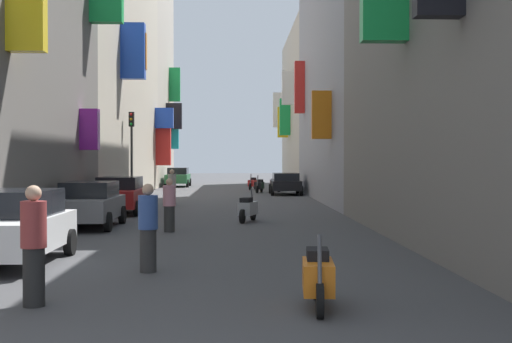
{
  "coord_description": "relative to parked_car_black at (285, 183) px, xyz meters",
  "views": [
    {
      "loc": [
        0.83,
        -4.44,
        2.19
      ],
      "look_at": [
        1.61,
        24.03,
        1.67
      ],
      "focal_mm": 48.97,
      "sensor_mm": 36.0,
      "label": 1
    }
  ],
  "objects": [
    {
      "name": "scooter_orange",
      "position": [
        -1.76,
        -32.2,
        -0.25
      ],
      "size": [
        0.52,
        1.81,
        1.13
      ],
      "color": "orange",
      "rests_on": "ground"
    },
    {
      "name": "pedestrian_near_right",
      "position": [
        -4.97,
        -21.49,
        0.09
      ],
      "size": [
        0.48,
        0.48,
        1.6
      ],
      "color": "#2F2F2F",
      "rests_on": "ground"
    },
    {
      "name": "scooter_silver",
      "position": [
        -2.58,
        -18.23,
        -0.25
      ],
      "size": [
        0.73,
        1.74,
        1.13
      ],
      "color": "#ADADB2",
      "rests_on": "ground"
    },
    {
      "name": "parked_car_green",
      "position": [
        -7.58,
        12.37,
        0.07
      ],
      "size": [
        1.87,
        4.27,
        1.48
      ],
      "color": "#236638",
      "rests_on": "ground"
    },
    {
      "name": "building_left_mid_b",
      "position": [
        -11.76,
        6.46,
        8.79
      ],
      "size": [
        7.29,
        5.33,
        19.05
      ],
      "color": "#BCB29E",
      "rests_on": "ground"
    },
    {
      "name": "parked_car_red",
      "position": [
        -7.63,
        -14.47,
        0.06
      ],
      "size": [
        1.92,
        4.03,
        1.47
      ],
      "color": "#B21E1E",
      "rests_on": "ground"
    },
    {
      "name": "scooter_black",
      "position": [
        -1.51,
        2.45,
        -0.25
      ],
      "size": [
        0.69,
        1.78,
        1.13
      ],
      "color": "black",
      "rests_on": "ground"
    },
    {
      "name": "parked_car_black",
      "position": [
        0.0,
        0.0,
        0.0
      ],
      "size": [
        1.89,
        3.93,
        1.32
      ],
      "color": "black",
      "rests_on": "ground"
    },
    {
      "name": "pedestrian_crossing",
      "position": [
        -5.96,
        -31.97,
        0.19
      ],
      "size": [
        0.43,
        0.43,
        1.8
      ],
      "color": "black",
      "rests_on": "ground"
    },
    {
      "name": "pedestrian_near_left",
      "position": [
        -5.99,
        -9.64,
        0.13
      ],
      "size": [
        0.46,
        0.46,
        1.69
      ],
      "color": "#363636",
      "rests_on": "ground"
    },
    {
      "name": "pedestrian_mid_street",
      "position": [
        -4.66,
        -28.88,
        0.14
      ],
      "size": [
        0.42,
        0.42,
        1.71
      ],
      "color": "#313131",
      "rests_on": "ground"
    },
    {
      "name": "building_right_mid_a",
      "position": [
        4.22,
        -5.45,
        9.46
      ],
      "size": [
        6.87,
        19.6,
        20.35
      ],
      "color": "gray",
      "rests_on": "ground"
    },
    {
      "name": "ground_plane",
      "position": [
        -3.78,
        -7.91,
        -0.71
      ],
      "size": [
        140.0,
        140.0,
        0.0
      ],
      "primitive_type": "plane",
      "color": "#424244"
    },
    {
      "name": "building_left_mid_a",
      "position": [
        -11.77,
        -4.57,
        8.15
      ],
      "size": [
        7.24,
        16.71,
        17.73
      ],
      "color": "#BCB29E",
      "rests_on": "ground"
    },
    {
      "name": "scooter_green",
      "position": [
        -0.4,
        3.69,
        -0.25
      ],
      "size": [
        0.7,
        1.74,
        1.13
      ],
      "color": "#287F3D",
      "rests_on": "ground"
    },
    {
      "name": "building_left_mid_c",
      "position": [
        -11.77,
        15.61,
        9.25
      ],
      "size": [
        7.3,
        12.97,
        19.93
      ],
      "color": "#B2A899",
      "rests_on": "ground"
    },
    {
      "name": "scooter_red",
      "position": [
        -1.84,
        6.85,
        -0.25
      ],
      "size": [
        0.71,
        1.85,
        1.13
      ],
      "color": "red",
      "rests_on": "ground"
    },
    {
      "name": "building_right_mid_b",
      "position": [
        4.21,
        13.22,
        5.38
      ],
      "size": [
        7.0,
        17.74,
        12.18
      ],
      "color": "#B2A899",
      "rests_on": "ground"
    },
    {
      "name": "traffic_light_far_corner",
      "position": [
        -8.36,
        -6.41,
        2.39
      ],
      "size": [
        0.26,
        0.34,
        4.59
      ],
      "color": "#2D2D2D",
      "rests_on": "ground"
    },
    {
      "name": "parked_car_grey",
      "position": [
        -7.66,
        -20.05,
        0.06
      ],
      "size": [
        1.88,
        3.99,
        1.45
      ],
      "color": "slate",
      "rests_on": "ground"
    },
    {
      "name": "parked_car_white",
      "position": [
        -7.59,
        -27.76,
        0.09
      ],
      "size": [
        1.9,
        4.04,
        1.53
      ],
      "color": "white",
      "rests_on": "ground"
    }
  ]
}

